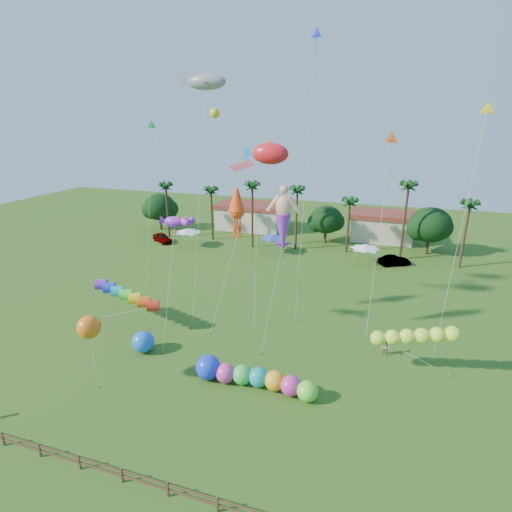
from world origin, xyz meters
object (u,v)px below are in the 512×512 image
(caterpillar_inflatable, at_px, (251,377))
(blue_ball, at_px, (143,342))
(car_a, at_px, (162,238))
(spectator_b, at_px, (385,347))
(car_b, at_px, (394,261))

(caterpillar_inflatable, xyz_separation_m, blue_ball, (-10.80, 1.72, 0.14))
(car_a, height_order, caterpillar_inflatable, caterpillar_inflatable)
(spectator_b, bearing_deg, caterpillar_inflatable, -99.19)
(caterpillar_inflatable, bearing_deg, blue_ball, 171.52)
(car_b, relative_size, caterpillar_inflatable, 0.44)
(caterpillar_inflatable, height_order, blue_ball, caterpillar_inflatable)
(spectator_b, height_order, caterpillar_inflatable, caterpillar_inflatable)
(car_a, distance_m, blue_ball, 34.27)
(car_b, xyz_separation_m, spectator_b, (-0.89, -24.50, 0.10))
(car_b, bearing_deg, car_a, 62.59)
(caterpillar_inflatable, bearing_deg, spectator_b, 38.48)
(spectator_b, relative_size, blue_ball, 0.83)
(caterpillar_inflatable, bearing_deg, car_a, 130.37)
(car_a, height_order, blue_ball, blue_ball)
(car_b, distance_m, caterpillar_inflatable, 34.07)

